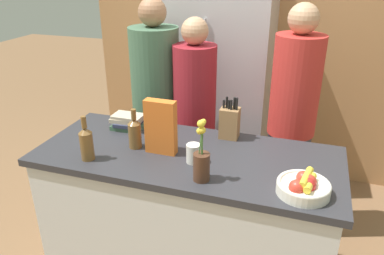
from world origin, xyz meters
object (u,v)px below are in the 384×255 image
at_px(fruit_bowl, 304,186).
at_px(cereal_box, 161,127).
at_px(refrigerator, 221,85).
at_px(bottle_vinegar, 135,133).
at_px(knife_block, 230,122).
at_px(person_in_red_tee, 292,113).
at_px(flower_vase, 201,161).
at_px(book_stack, 128,122).
at_px(person_at_sink, 156,101).
at_px(person_in_blue, 195,115).
at_px(coffee_mug, 193,153).
at_px(bottle_oil, 86,143).

bearing_deg(fruit_bowl, cereal_box, 167.35).
relative_size(refrigerator, bottle_vinegar, 7.88).
relative_size(knife_block, person_in_red_tee, 0.16).
xyz_separation_m(refrigerator, flower_vase, (0.29, -1.54, 0.11)).
bearing_deg(book_stack, person_at_sink, 90.95).
bearing_deg(person_at_sink, flower_vase, -56.31).
xyz_separation_m(book_stack, bottle_vinegar, (0.16, -0.22, 0.05)).
xyz_separation_m(refrigerator, fruit_bowl, (0.77, -1.51, 0.05)).
distance_m(flower_vase, person_in_blue, 0.95).
bearing_deg(coffee_mug, flower_vase, -59.15).
relative_size(knife_block, coffee_mug, 2.50).
bearing_deg(person_in_blue, knife_block, -40.88).
height_order(bottle_vinegar, person_in_red_tee, person_in_red_tee).
height_order(bottle_vinegar, person_in_blue, person_in_blue).
bearing_deg(coffee_mug, person_in_red_tee, 60.75).
bearing_deg(coffee_mug, person_in_blue, 107.12).
bearing_deg(person_in_red_tee, person_in_blue, -148.51).
bearing_deg(book_stack, person_in_blue, 55.01).
relative_size(refrigerator, person_in_blue, 1.17).
height_order(coffee_mug, person_at_sink, person_at_sink).
xyz_separation_m(cereal_box, person_at_sink, (-0.34, 0.71, -0.13)).
height_order(cereal_box, person_in_red_tee, person_in_red_tee).
relative_size(flower_vase, person_in_red_tee, 0.19).
relative_size(coffee_mug, bottle_oil, 0.42).
xyz_separation_m(book_stack, person_in_red_tee, (0.99, 0.53, -0.02)).
distance_m(refrigerator, person_in_red_tee, 0.86).
bearing_deg(knife_block, cereal_box, -135.98).
height_order(cereal_box, person_at_sink, person_at_sink).
height_order(bottle_oil, bottle_vinegar, bottle_oil).
height_order(flower_vase, book_stack, flower_vase).
bearing_deg(bottle_oil, book_stack, 86.96).
distance_m(bottle_oil, person_in_blue, 0.94).
distance_m(knife_block, flower_vase, 0.52).
xyz_separation_m(book_stack, person_at_sink, (-0.01, 0.47, -0.03)).
relative_size(flower_vase, person_at_sink, 0.19).
bearing_deg(person_at_sink, book_stack, -90.05).
relative_size(cereal_box, person_in_blue, 0.19).
bearing_deg(book_stack, bottle_vinegar, -54.07).
height_order(coffee_mug, book_stack, coffee_mug).
bearing_deg(bottle_vinegar, person_in_blue, 77.40).
relative_size(coffee_mug, book_stack, 0.51).
bearing_deg(knife_block, bottle_vinegar, -148.55).
height_order(bottle_oil, person_at_sink, person_at_sink).
xyz_separation_m(knife_block, coffee_mug, (-0.12, -0.36, -0.05)).
relative_size(cereal_box, book_stack, 1.50).
xyz_separation_m(refrigerator, person_in_red_tee, (0.65, -0.57, 0.03)).
distance_m(flower_vase, person_at_sink, 1.12).
bearing_deg(knife_block, coffee_mug, -107.89).
bearing_deg(fruit_bowl, bottle_oil, -178.86).
relative_size(cereal_box, coffee_mug, 2.95).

